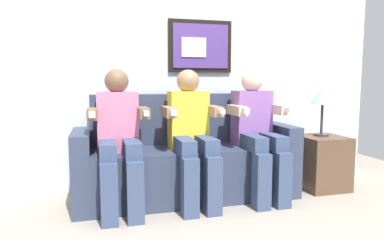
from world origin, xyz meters
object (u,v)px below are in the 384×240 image
object	(u,v)px
person_in_middle	(192,131)
person_on_right	(257,129)
side_table_right	(322,162)
person_on_left	(119,134)
table_lamp	(323,98)
couch	(187,162)

from	to	relation	value
person_in_middle	person_on_right	xyz separation A→B (m)	(0.59, 0.00, 0.00)
person_in_middle	side_table_right	xyz separation A→B (m)	(1.29, 0.06, -0.36)
person_on_left	person_on_right	world-z (taller)	same
person_on_left	person_on_right	xyz separation A→B (m)	(1.17, 0.00, 0.00)
person_on_right	side_table_right	size ratio (longest dim) A/B	2.22
person_on_left	side_table_right	bearing A→B (deg)	1.87
person_in_middle	table_lamp	distance (m)	1.32
person_on_right	couch	bearing A→B (deg)	164.05
couch	person_on_left	distance (m)	0.68
couch	table_lamp	xyz separation A→B (m)	(1.30, -0.07, 0.55)
couch	person_in_middle	xyz separation A→B (m)	(-0.00, -0.17, 0.29)
person_in_middle	side_table_right	size ratio (longest dim) A/B	2.22
couch	person_on_right	size ratio (longest dim) A/B	1.70
person_on_left	side_table_right	size ratio (longest dim) A/B	2.22
couch	side_table_right	bearing A→B (deg)	-4.68
side_table_right	table_lamp	world-z (taller)	table_lamp
person_in_middle	side_table_right	world-z (taller)	person_in_middle
person_in_middle	table_lamp	xyz separation A→B (m)	(1.30, 0.09, 0.25)
side_table_right	couch	bearing A→B (deg)	175.32
person_in_middle	side_table_right	distance (m)	1.34
side_table_right	table_lamp	distance (m)	0.61
person_on_left	person_in_middle	bearing A→B (deg)	0.00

